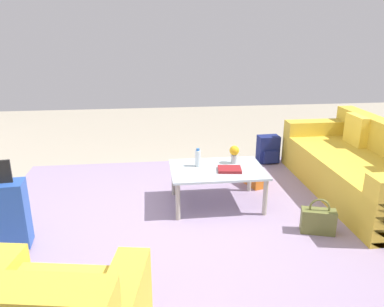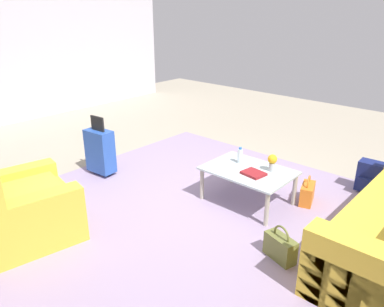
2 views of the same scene
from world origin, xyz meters
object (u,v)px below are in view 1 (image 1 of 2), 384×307
at_px(coffee_table_book, 230,169).
at_px(handbag_orange, 254,176).
at_px(suitcase_blue, 3,214).
at_px(couch, 365,170).
at_px(backpack_navy, 268,150).
at_px(water_bottle, 198,158).
at_px(flower_vase, 234,153).
at_px(coffee_table, 217,173).
at_px(handbag_olive, 318,220).

height_order(coffee_table_book, handbag_orange, coffee_table_book).
xyz_separation_m(coffee_table_book, suitcase_blue, (2.12, 0.62, -0.09)).
distance_m(couch, backpack_navy, 1.43).
xyz_separation_m(water_bottle, coffee_table_book, (-0.32, 0.18, -0.08)).
relative_size(coffee_table_book, flower_vase, 1.21).
xyz_separation_m(coffee_table, suitcase_blue, (2.00, 0.70, -0.02)).
height_order(couch, backpack_navy, couch).
xyz_separation_m(couch, coffee_table_book, (1.68, 0.18, 0.15)).
height_order(couch, water_bottle, couch).
distance_m(coffee_table, water_bottle, 0.27).
relative_size(couch, handbag_orange, 6.50).
bearing_deg(handbag_olive, couch, -138.72).
bearing_deg(water_bottle, handbag_orange, -154.07).
height_order(couch, coffee_table_book, couch).
bearing_deg(coffee_table, flower_vase, -145.71).
bearing_deg(suitcase_blue, handbag_olive, 179.56).
distance_m(coffee_table_book, backpack_navy, 1.65).
bearing_deg(handbag_orange, backpack_navy, -118.48).
xyz_separation_m(handbag_orange, backpack_navy, (-0.45, -0.82, 0.06)).
bearing_deg(suitcase_blue, handbag_orange, -155.45).
distance_m(couch, suitcase_blue, 3.88).
xyz_separation_m(water_bottle, suitcase_blue, (1.80, 0.80, -0.17)).
relative_size(coffee_table_book, handbag_orange, 0.69).
bearing_deg(handbag_orange, water_bottle, 25.93).
xyz_separation_m(couch, handbag_olive, (0.94, 0.82, -0.16)).
bearing_deg(water_bottle, flower_vase, -173.21).
distance_m(flower_vase, suitcase_blue, 2.39).
xyz_separation_m(coffee_table, flower_vase, (-0.22, -0.15, 0.18)).
bearing_deg(coffee_table, coffee_table_book, 146.31).
height_order(coffee_table_book, suitcase_blue, suitcase_blue).
xyz_separation_m(flower_vase, backpack_navy, (-0.78, -1.14, -0.36)).
bearing_deg(backpack_navy, handbag_orange, 61.52).
xyz_separation_m(handbag_olive, handbag_orange, (0.31, -1.19, 0.00)).
distance_m(coffee_table, handbag_olive, 1.15).
xyz_separation_m(flower_vase, handbag_orange, (-0.33, -0.32, -0.42)).
height_order(suitcase_blue, backpack_navy, suitcase_blue).
height_order(couch, handbag_orange, couch).
relative_size(water_bottle, flower_vase, 1.00).
height_order(handbag_orange, backpack_navy, backpack_navy).
bearing_deg(flower_vase, backpack_navy, -124.41).
xyz_separation_m(suitcase_blue, handbag_orange, (-2.55, -1.17, -0.23)).
distance_m(flower_vase, handbag_orange, 0.63).
relative_size(coffee_table, handbag_orange, 2.84).
distance_m(coffee_table_book, handbag_orange, 0.77).
distance_m(coffee_table, handbag_orange, 0.77).
bearing_deg(coffee_table_book, handbag_orange, -120.71).
height_order(water_bottle, suitcase_blue, suitcase_blue).
bearing_deg(handbag_orange, suitcase_blue, 24.55).
height_order(coffee_table, backpack_navy, coffee_table).
bearing_deg(couch, coffee_table_book, 6.13).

